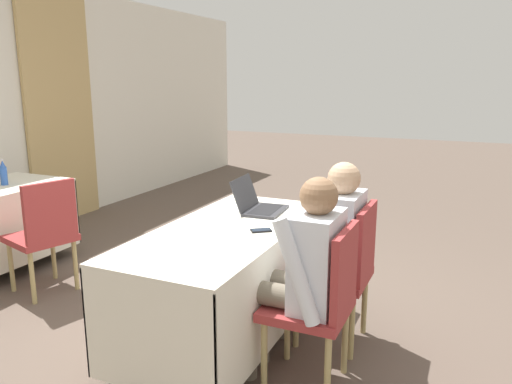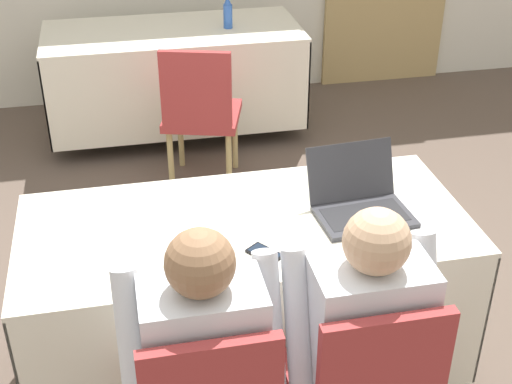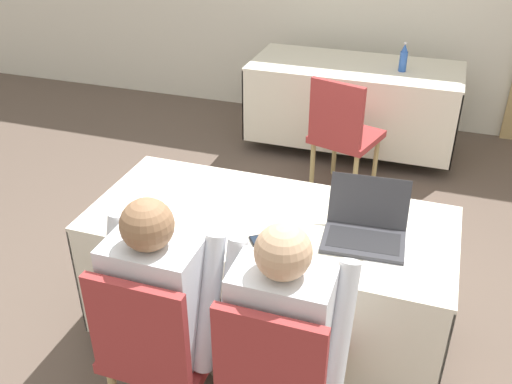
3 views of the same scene
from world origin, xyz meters
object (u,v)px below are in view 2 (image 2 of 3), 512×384
object	(u,v)px
water_bottle	(228,13)
person_checkered_shirt	(202,354)
cell_phone	(265,253)
laptop	(360,203)
chair_far_spare	(200,110)
person_white_shirt	(358,332)

from	to	relation	value
water_bottle	person_checkered_shirt	size ratio (longest dim) A/B	0.20
cell_phone	person_checkered_shirt	distance (m)	0.47
laptop	chair_far_spare	xyz separation A→B (m)	(-0.41, 1.64, -0.29)
water_bottle	chair_far_spare	world-z (taller)	water_bottle
person_white_shirt	person_checkered_shirt	bearing A→B (deg)	0.00
person_checkered_shirt	chair_far_spare	bearing A→B (deg)	-97.71
water_bottle	person_white_shirt	world-z (taller)	person_white_shirt
person_checkered_shirt	cell_phone	bearing A→B (deg)	-127.33
person_white_shirt	cell_phone	bearing A→B (deg)	-58.38
cell_phone	chair_far_spare	distance (m)	1.85
person_checkered_shirt	person_white_shirt	xyz separation A→B (m)	(0.51, 0.00, 0.00)
person_checkered_shirt	person_white_shirt	world-z (taller)	same
laptop	person_white_shirt	world-z (taller)	person_white_shirt
cell_phone	chair_far_spare	bearing A→B (deg)	52.11
chair_far_spare	person_white_shirt	bearing A→B (deg)	111.69
cell_phone	person_white_shirt	distance (m)	0.44
laptop	chair_far_spare	size ratio (longest dim) A/B	0.41
laptop	person_checkered_shirt	size ratio (longest dim) A/B	0.32
person_checkered_shirt	laptop	bearing A→B (deg)	-141.14
chair_far_spare	person_checkered_shirt	world-z (taller)	person_checkered_shirt
water_bottle	person_white_shirt	bearing A→B (deg)	-91.85
laptop	person_white_shirt	size ratio (longest dim) A/B	0.32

